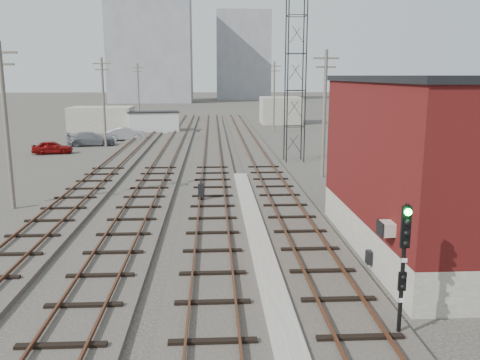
{
  "coord_description": "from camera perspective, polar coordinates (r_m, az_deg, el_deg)",
  "views": [
    {
      "loc": [
        -1.44,
        -7.86,
        7.22
      ],
      "look_at": [
        -0.13,
        16.46,
        2.2
      ],
      "focal_mm": 38.0,
      "sensor_mm": 36.0,
      "label": 1
    }
  ],
  "objects": [
    {
      "name": "lattice_tower",
      "position": [
        43.42,
        6.25,
        11.95
      ],
      "size": [
        1.6,
        1.6,
        15.0
      ],
      "color": "black",
      "rests_on": "ground"
    },
    {
      "name": "platform_curb",
      "position": [
        23.06,
        1.9,
        -6.27
      ],
      "size": [
        0.9,
        28.0,
        0.26
      ],
      "primitive_type": "cube",
      "color": "gray",
      "rests_on": "ground"
    },
    {
      "name": "shed_right",
      "position": [
        78.73,
        4.58,
        7.81
      ],
      "size": [
        6.0,
        6.0,
        4.0
      ],
      "primitive_type": "cube",
      "color": "gray",
      "rests_on": "ground"
    },
    {
      "name": "car_grey",
      "position": [
        55.59,
        -16.41,
        4.46
      ],
      "size": [
        5.23,
        2.92,
        1.43
      ],
      "primitive_type": "imported",
      "rotation": [
        0.0,
        0.0,
        1.76
      ],
      "color": "slate",
      "rests_on": "ground"
    },
    {
      "name": "track_left",
      "position": [
        48.07,
        -12.72,
        2.85
      ],
      "size": [
        3.2,
        90.0,
        0.39
      ],
      "color": "#332D28",
      "rests_on": "ground"
    },
    {
      "name": "utility_pole_left_a",
      "position": [
        30.07,
        -24.8,
        5.96
      ],
      "size": [
        1.8,
        0.24,
        9.0
      ],
      "color": "#595147",
      "rests_on": "ground"
    },
    {
      "name": "apartment_right",
      "position": [
        158.24,
        0.34,
        13.74
      ],
      "size": [
        16.0,
        12.0,
        26.0
      ],
      "primitive_type": "cube",
      "color": "gray",
      "rests_on": "ground"
    },
    {
      "name": "track_mid_left",
      "position": [
        47.57,
        -7.96,
        2.93
      ],
      "size": [
        3.2,
        90.0,
        0.39
      ],
      "color": "#332D28",
      "rests_on": "ground"
    },
    {
      "name": "car_silver",
      "position": [
        59.16,
        -12.68,
        5.07
      ],
      "size": [
        4.65,
        2.41,
        1.46
      ],
      "primitive_type": "imported",
      "rotation": [
        0.0,
        0.0,
        1.78
      ],
      "color": "#9D9FA4",
      "rests_on": "ground"
    },
    {
      "name": "track_mid_right",
      "position": [
        47.39,
        -3.13,
        3.0
      ],
      "size": [
        3.2,
        90.0,
        0.39
      ],
      "color": "#332D28",
      "rests_on": "ground"
    },
    {
      "name": "ground",
      "position": [
        68.25,
        -1.87,
        5.57
      ],
      "size": [
        320.0,
        320.0,
        0.0
      ],
      "primitive_type": "plane",
      "color": "#282621",
      "rests_on": "ground"
    },
    {
      "name": "apartment_left",
      "position": [
        144.02,
        -10.01,
        14.57
      ],
      "size": [
        22.0,
        14.0,
        30.0
      ],
      "primitive_type": "cube",
      "color": "gray",
      "rests_on": "ground"
    },
    {
      "name": "site_trailer",
      "position": [
        66.49,
        -9.71,
        6.44
      ],
      "size": [
        6.88,
        3.93,
        2.73
      ],
      "rotation": [
        0.0,
        0.0,
        0.18
      ],
      "color": "silver",
      "rests_on": "ground"
    },
    {
      "name": "signal_mast",
      "position": [
        14.64,
        17.89,
        -8.78
      ],
      "size": [
        0.4,
        0.41,
        3.87
      ],
      "color": "gray",
      "rests_on": "ground"
    },
    {
      "name": "shed_left",
      "position": [
        69.63,
        -15.25,
        6.61
      ],
      "size": [
        8.0,
        5.0,
        3.2
      ],
      "primitive_type": "cube",
      "color": "gray",
      "rests_on": "ground"
    },
    {
      "name": "track_right",
      "position": [
        47.56,
        1.7,
        3.04
      ],
      "size": [
        3.2,
        90.0,
        0.39
      ],
      "color": "#332D28",
      "rests_on": "ground"
    },
    {
      "name": "utility_pole_left_b",
      "position": [
        54.05,
        -15.07,
        8.69
      ],
      "size": [
        1.8,
        0.24,
        9.0
      ],
      "color": "#595147",
      "rests_on": "ground"
    },
    {
      "name": "car_red",
      "position": [
        50.85,
        -20.33,
        3.47
      ],
      "size": [
        3.84,
        2.08,
        1.24
      ],
      "primitive_type": "imported",
      "rotation": [
        0.0,
        0.0,
        1.75
      ],
      "color": "maroon",
      "rests_on": "ground"
    },
    {
      "name": "utility_pole_right_b",
      "position": [
        66.38,
        3.84,
        9.53
      ],
      "size": [
        1.8,
        0.24,
        9.0
      ],
      "color": "#595147",
      "rests_on": "ground"
    },
    {
      "name": "utility_pole_right_a",
      "position": [
        36.81,
        9.46,
        7.72
      ],
      "size": [
        1.8,
        0.24,
        9.0
      ],
      "color": "#595147",
      "rests_on": "ground"
    },
    {
      "name": "switch_stand",
      "position": [
        29.33,
        -4.39,
        -1.37
      ],
      "size": [
        0.35,
        0.35,
        1.34
      ],
      "rotation": [
        0.0,
        0.0,
        -0.13
      ],
      "color": "black",
      "rests_on": "ground"
    },
    {
      "name": "utility_pole_left_c",
      "position": [
        78.67,
        -11.33,
        9.66
      ],
      "size": [
        1.8,
        0.24,
        9.0
      ],
      "color": "#595147",
      "rests_on": "ground"
    },
    {
      "name": "brick_building",
      "position": [
        22.07,
        20.86,
        1.52
      ],
      "size": [
        6.54,
        12.2,
        7.22
      ],
      "color": "gray",
      "rests_on": "ground"
    }
  ]
}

